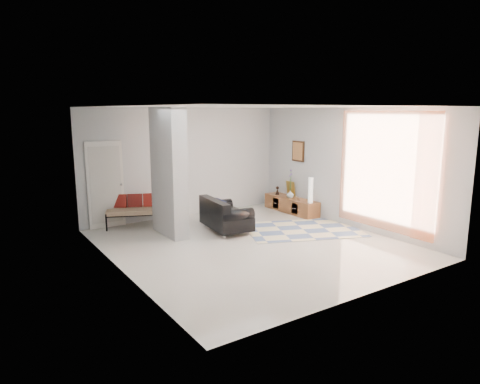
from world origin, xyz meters
TOP-DOWN VIEW (x-y plane):
  - floor at (0.00, 0.00)m, footprint 6.00×6.00m
  - ceiling at (0.00, 0.00)m, footprint 6.00×6.00m
  - wall_back at (0.00, 3.00)m, footprint 6.00×0.00m
  - wall_front at (0.00, -3.00)m, footprint 6.00×0.00m
  - wall_left at (-2.75, 0.00)m, footprint 0.00×6.00m
  - wall_right at (2.75, 0.00)m, footprint 0.00×6.00m
  - partition_column at (-1.10, 1.60)m, footprint 0.35×1.20m
  - hallway_door at (-2.10, 2.96)m, footprint 0.85×0.06m
  - curtain at (2.67, -1.15)m, footprint 0.00×2.55m
  - wall_art at (2.72, 1.70)m, footprint 0.04×0.45m
  - media_console at (2.52, 1.70)m, footprint 0.45×1.80m
  - loveseat at (0.02, 1.13)m, footprint 0.93×1.44m
  - daybed at (-1.41, 2.64)m, footprint 1.70×1.21m
  - area_rug at (1.60, 0.20)m, footprint 3.04×2.57m
  - cylinder_lamp at (2.50, 0.94)m, footprint 0.12×0.12m
  - bronze_figurine at (2.47, 2.25)m, footprint 0.13×0.13m
  - vase at (2.47, 1.69)m, footprint 0.22×0.22m

SIDE VIEW (x-z plane):
  - floor at x=0.00m, z-range 0.00..0.00m
  - area_rug at x=1.60m, z-range 0.00..0.01m
  - media_console at x=2.52m, z-range -0.20..0.60m
  - loveseat at x=0.02m, z-range -0.01..0.75m
  - daybed at x=-1.41m, z-range 0.04..0.81m
  - vase at x=2.47m, z-range 0.40..0.60m
  - bronze_figurine at x=2.47m, z-range 0.40..0.63m
  - cylinder_lamp at x=2.50m, z-range 0.40..1.05m
  - hallway_door at x=-2.10m, z-range 0.00..2.04m
  - partition_column at x=-1.10m, z-range 0.00..2.80m
  - wall_back at x=0.00m, z-range -1.60..4.40m
  - wall_front at x=0.00m, z-range -1.60..4.40m
  - wall_left at x=-2.75m, z-range -1.60..4.40m
  - wall_right at x=2.75m, z-range -1.60..4.40m
  - curtain at x=2.67m, z-range 0.17..2.72m
  - wall_art at x=2.72m, z-range 1.38..1.92m
  - ceiling at x=0.00m, z-range 2.80..2.80m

